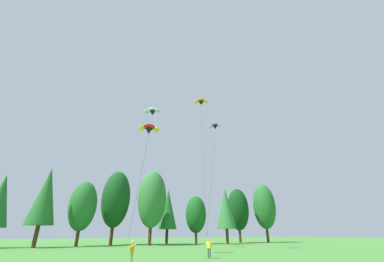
# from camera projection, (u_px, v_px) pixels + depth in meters

# --- Properties ---
(treeline_tree_d) EXTENTS (4.41, 4.41, 12.79)m
(treeline_tree_d) POSITION_uv_depth(u_px,v_px,m) (46.00, 196.00, 40.18)
(treeline_tree_d) COLOR #472D19
(treeline_tree_d) RESTS_ON ground_plane
(treeline_tree_e) EXTENTS (4.82, 4.82, 11.19)m
(treeline_tree_e) POSITION_uv_depth(u_px,v_px,m) (83.00, 206.00, 43.32)
(treeline_tree_e) COLOR #472D19
(treeline_tree_e) RESTS_ON ground_plane
(treeline_tree_f) EXTENTS (5.65, 5.65, 14.27)m
(treeline_tree_f) POSITION_uv_depth(u_px,v_px,m) (116.00, 199.00, 48.59)
(treeline_tree_f) COLOR #472D19
(treeline_tree_f) RESTS_ON ground_plane
(treeline_tree_g) EXTENTS (5.59, 5.59, 14.02)m
(treeline_tree_g) POSITION_uv_depth(u_px,v_px,m) (152.00, 199.00, 47.47)
(treeline_tree_g) COLOR #472D19
(treeline_tree_g) RESTS_ON ground_plane
(treeline_tree_h) EXTENTS (4.05, 4.05, 11.12)m
(treeline_tree_h) POSITION_uv_depth(u_px,v_px,m) (168.00, 209.00, 51.58)
(treeline_tree_h) COLOR #472D19
(treeline_tree_h) RESTS_ON ground_plane
(treeline_tree_i) EXTENTS (4.45, 4.45, 9.83)m
(treeline_tree_i) POSITION_uv_depth(u_px,v_px,m) (196.00, 214.00, 51.91)
(treeline_tree_i) COLOR #472D19
(treeline_tree_i) RESTS_ON ground_plane
(treeline_tree_j) EXTENTS (4.14, 4.14, 11.54)m
(treeline_tree_j) POSITION_uv_depth(u_px,v_px,m) (226.00, 208.00, 52.04)
(treeline_tree_j) COLOR #472D19
(treeline_tree_j) RESTS_ON ground_plane
(treeline_tree_k) EXTENTS (5.18, 5.18, 12.50)m
(treeline_tree_k) POSITION_uv_depth(u_px,v_px,m) (238.00, 209.00, 58.51)
(treeline_tree_k) COLOR #472D19
(treeline_tree_k) RESTS_ON ground_plane
(treeline_tree_l) EXTENTS (5.58, 5.58, 14.01)m
(treeline_tree_l) POSITION_uv_depth(u_px,v_px,m) (264.00, 206.00, 60.84)
(treeline_tree_l) COLOR #472D19
(treeline_tree_l) RESTS_ON ground_plane
(kite_flyer_near) EXTENTS (0.66, 0.68, 1.69)m
(kite_flyer_near) POSITION_uv_depth(u_px,v_px,m) (132.00, 251.00, 16.53)
(kite_flyer_near) COLOR gray
(kite_flyer_near) RESTS_ON ground_plane
(kite_flyer_mid) EXTENTS (0.74, 0.75, 1.69)m
(kite_flyer_mid) POSITION_uv_depth(u_px,v_px,m) (209.00, 246.00, 22.33)
(kite_flyer_mid) COLOR #4C4C51
(kite_flyer_mid) RESTS_ON ground_plane
(parafoil_kite_high_white) EXTENTS (6.84, 20.17, 21.65)m
(parafoil_kite_high_white) POSITION_uv_depth(u_px,v_px,m) (152.00, 111.00, 42.89)
(parafoil_kite_high_white) COLOR white
(parafoil_kite_mid_purple) EXTENTS (8.80, 12.02, 18.34)m
(parafoil_kite_mid_purple) POSITION_uv_depth(u_px,v_px,m) (215.00, 126.00, 41.49)
(parafoil_kite_mid_purple) COLOR purple
(parafoil_kite_far_red_yellow) EXTENTS (4.14, 9.38, 13.52)m
(parafoil_kite_far_red_yellow) POSITION_uv_depth(u_px,v_px,m) (149.00, 129.00, 30.22)
(parafoil_kite_far_red_yellow) COLOR red
(parafoil_kite_low_orange) EXTENTS (5.08, 9.54, 21.30)m
(parafoil_kite_low_orange) POSITION_uv_depth(u_px,v_px,m) (201.00, 102.00, 39.29)
(parafoil_kite_low_orange) COLOR orange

